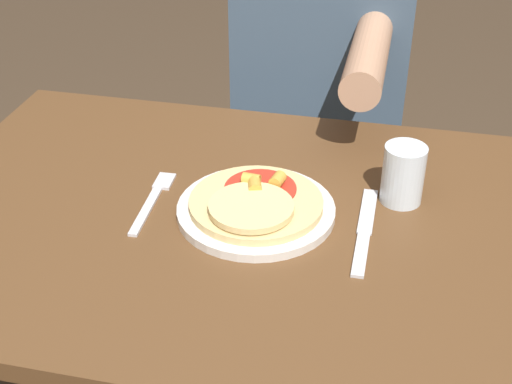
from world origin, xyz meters
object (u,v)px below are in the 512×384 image
at_px(pizza, 255,202).
at_px(knife, 364,232).
at_px(drinking_glass, 403,174).
at_px(plate, 256,210).
at_px(fork, 154,198).
at_px(dining_table, 275,286).
at_px(person_diner, 323,86).

xyz_separation_m(pizza, knife, (0.17, -0.01, -0.02)).
bearing_deg(drinking_glass, plate, -157.58).
relative_size(fork, knife, 0.80).
xyz_separation_m(dining_table, fork, (-0.20, 0.01, 0.13)).
height_order(dining_table, plate, plate).
xyz_separation_m(plate, person_diner, (0.02, 0.59, -0.05)).
distance_m(fork, person_diner, 0.62).
distance_m(plate, drinking_glass, 0.23).
relative_size(dining_table, pizza, 5.59).
bearing_deg(fork, plate, -1.52).
xyz_separation_m(plate, knife, (0.17, -0.01, -0.00)).
xyz_separation_m(dining_table, knife, (0.13, -0.00, 0.13)).
bearing_deg(knife, fork, 176.96).
xyz_separation_m(dining_table, drinking_glass, (0.18, 0.10, 0.18)).
relative_size(pizza, drinking_glass, 2.16).
bearing_deg(plate, person_diner, 87.99).
height_order(dining_table, fork, fork).
bearing_deg(pizza, plate, 90.42).
bearing_deg(drinking_glass, pizza, -156.63).
height_order(fork, knife, same).
relative_size(pizza, person_diner, 0.17).
relative_size(fork, drinking_glass, 1.87).
bearing_deg(plate, pizza, -89.58).
relative_size(pizza, fork, 1.16).
bearing_deg(plate, knife, -4.56).
xyz_separation_m(dining_table, plate, (-0.03, 0.01, 0.13)).
distance_m(pizza, person_diner, 0.60).
relative_size(knife, person_diner, 0.18).
distance_m(plate, knife, 0.17).
bearing_deg(knife, dining_table, 178.73).
xyz_separation_m(fork, drinking_glass, (0.38, 0.08, 0.04)).
bearing_deg(person_diner, dining_table, -88.83).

